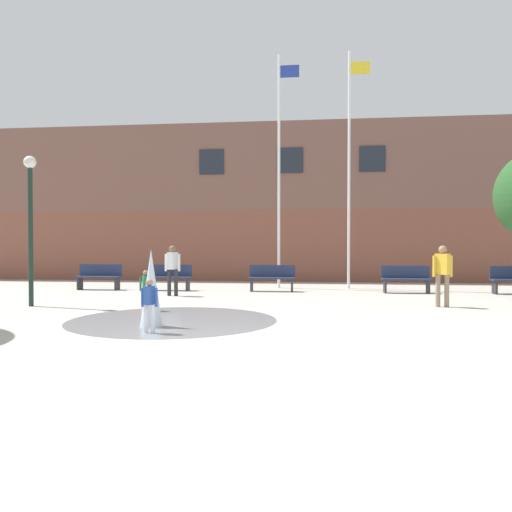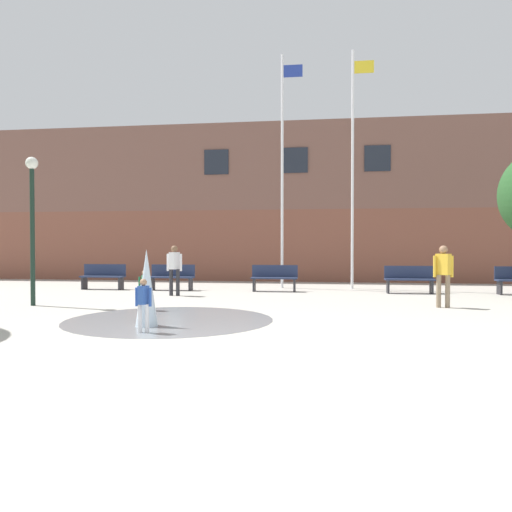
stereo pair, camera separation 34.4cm
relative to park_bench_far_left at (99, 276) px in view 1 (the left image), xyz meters
The scene contains 14 objects.
ground_plane 12.10m from the park_bench_far_left, 56.41° to the right, with size 100.00×100.00×0.00m, color #B2ADA3.
library_building 10.61m from the park_bench_far_left, 48.87° to the left, with size 36.00×6.05×7.05m.
splash_fountain 8.75m from the park_bench_far_left, 58.53° to the right, with size 4.42×4.42×1.52m.
park_bench_far_left is the anchor object (origin of this frame).
park_bench_under_left_flagpole 2.59m from the park_bench_far_left, ahead, with size 1.60×0.44×0.91m.
park_bench_center 6.25m from the park_bench_far_left, ahead, with size 1.60×0.44×0.91m.
park_bench_under_right_flagpole 10.76m from the park_bench_far_left, ahead, with size 1.60×0.44×0.91m.
adult_in_red 3.79m from the park_bench_far_left, 30.13° to the right, with size 0.50×0.38×1.59m.
child_in_fountain 9.70m from the park_bench_far_left, 60.97° to the right, with size 0.31×0.23×0.99m.
child_with_pink_shirt 6.55m from the park_bench_far_left, 56.60° to the right, with size 0.31×0.24×0.99m.
teen_by_trashcan 11.66m from the park_bench_far_left, 19.50° to the right, with size 0.50×0.37×1.59m.
flagpole_left 7.76m from the park_bench_far_left, 12.81° to the left, with size 0.80×0.10×8.69m.
flagpole_right 10.01m from the park_bench_far_left, ahead, with size 0.80×0.10×8.72m.
lamp_post_left_lane 5.36m from the park_bench_far_left, 86.22° to the right, with size 0.32×0.32×3.92m.
Camera 1 is at (0.95, -7.13, 1.59)m, focal length 35.00 mm.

